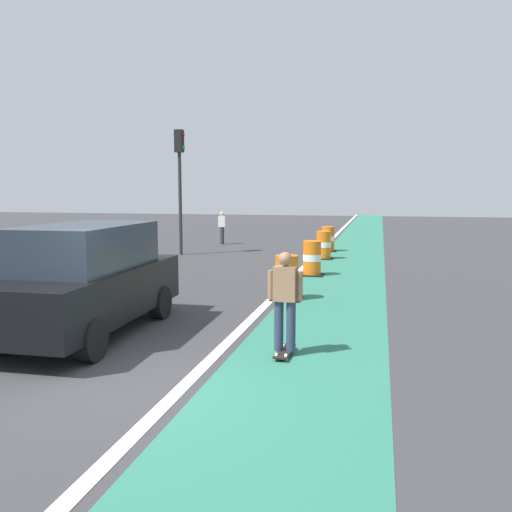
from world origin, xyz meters
TOP-DOWN VIEW (x-y plane):
  - ground_plane at (0.00, 0.00)m, footprint 100.00×100.00m
  - bike_lane_strip at (2.40, 12.00)m, footprint 2.50×80.00m
  - lane_divider_stripe at (0.90, 12.00)m, footprint 0.20×80.00m
  - skateboarder_on_lane at (2.00, 1.73)m, footprint 0.57×0.81m
  - parked_suv_nearest at (-1.76, 2.13)m, footprint 2.01×4.65m
  - traffic_barrel_front at (1.26, 6.10)m, footprint 0.73×0.73m
  - traffic_barrel_mid at (1.40, 9.93)m, footprint 0.73×0.73m
  - traffic_barrel_back at (1.32, 14.06)m, footprint 0.73×0.73m
  - traffic_barrel_far at (1.24, 16.72)m, footprint 0.73×0.73m
  - traffic_light_corner at (-4.59, 14.08)m, footprint 0.41×0.32m
  - pedestrian_crossing at (-4.19, 18.61)m, footprint 0.34×0.20m

SIDE VIEW (x-z plane):
  - ground_plane at x=0.00m, z-range 0.00..0.00m
  - bike_lane_strip at x=2.40m, z-range 0.00..0.01m
  - lane_divider_stripe at x=0.90m, z-range 0.00..0.01m
  - traffic_barrel_front at x=1.26m, z-range -0.01..1.08m
  - traffic_barrel_mid at x=1.40m, z-range -0.01..1.08m
  - traffic_barrel_back at x=1.32m, z-range -0.01..1.08m
  - traffic_barrel_far at x=1.24m, z-range -0.01..1.08m
  - pedestrian_crossing at x=-4.19m, z-range 0.06..1.67m
  - skateboarder_on_lane at x=2.00m, z-range 0.07..1.76m
  - parked_suv_nearest at x=-1.76m, z-range 0.02..2.06m
  - traffic_light_corner at x=-4.59m, z-range 0.95..6.05m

